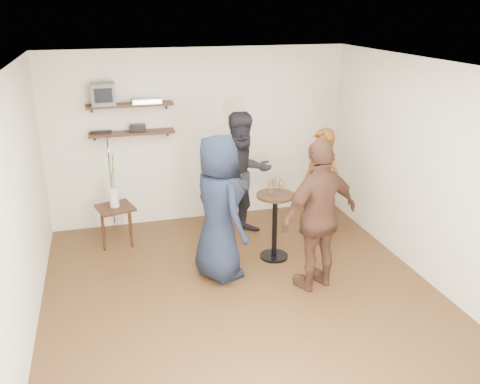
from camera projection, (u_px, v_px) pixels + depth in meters
name	position (u px, v px, depth m)	size (l,w,h in m)	color
room	(245.00, 192.00, 5.37)	(4.58, 5.08, 2.68)	#402814
shelf_upper	(130.00, 105.00, 7.08)	(1.20, 0.25, 0.04)	black
shelf_lower	(132.00, 133.00, 7.21)	(1.20, 0.25, 0.04)	black
crt_monitor	(103.00, 94.00, 6.93)	(0.32, 0.30, 0.30)	#59595B
dvd_deck	(147.00, 101.00, 7.12)	(0.40, 0.24, 0.06)	silver
radio	(138.00, 128.00, 7.21)	(0.22, 0.10, 0.10)	black
power_strip	(101.00, 132.00, 7.14)	(0.30, 0.05, 0.03)	black
side_table	(115.00, 213.00, 7.01)	(0.57, 0.57, 0.56)	black
vase_lilies	(113.00, 187.00, 6.88)	(0.19, 0.19, 0.90)	silver
drinks_table	(275.00, 217.00, 6.58)	(0.49, 0.49, 0.90)	black
wine_glass_fl	(271.00, 184.00, 6.38)	(0.07, 0.07, 0.22)	silver
wine_glass_fr	(281.00, 185.00, 6.40)	(0.06, 0.06, 0.19)	silver
wine_glass_bl	(272.00, 183.00, 6.47)	(0.07, 0.07, 0.20)	silver
wine_glass_br	(278.00, 183.00, 6.42)	(0.07, 0.07, 0.22)	silver
person_plaid	(321.00, 186.00, 6.99)	(0.59, 0.39, 1.62)	red
person_dark	(243.00, 175.00, 7.16)	(0.88, 0.68, 1.80)	black
person_navy	(219.00, 208.00, 6.02)	(0.87, 0.57, 1.79)	#151C30
person_brown	(319.00, 216.00, 5.79)	(1.05, 0.44, 1.79)	#4A2B1F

